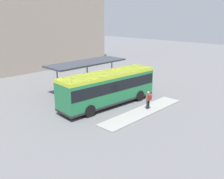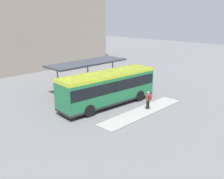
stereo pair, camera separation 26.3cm
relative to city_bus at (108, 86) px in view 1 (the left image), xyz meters
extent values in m
plane|color=slate|center=(-0.01, 0.00, -1.85)|extent=(120.00, 120.00, 0.00)
cube|color=#9E9E99|center=(0.71, -3.59, -1.79)|extent=(9.70, 1.80, 0.12)
cube|color=#237A47|center=(-0.01, 0.00, -0.09)|extent=(10.19, 3.21, 2.82)
cube|color=#C6DB33|center=(-0.01, 0.00, 1.17)|extent=(10.21, 3.23, 0.30)
cube|color=black|center=(-0.01, 0.00, 0.25)|extent=(9.99, 3.23, 0.99)
cube|color=black|center=(4.97, -0.37, 0.25)|extent=(0.25, 2.27, 1.09)
cube|color=#28282B|center=(-0.01, 0.00, -1.40)|extent=(10.20, 3.22, 0.20)
cylinder|color=black|center=(3.18, 0.95, -1.32)|extent=(1.08, 0.36, 1.07)
cylinder|color=black|center=(3.00, -1.41, -1.32)|extent=(1.08, 0.36, 1.07)
cylinder|color=black|center=(-3.02, 1.42, -1.32)|extent=(1.08, 0.36, 1.07)
cylinder|color=black|center=(-3.20, -0.95, -1.32)|extent=(1.08, 0.36, 1.07)
cylinder|color=#232328|center=(1.39, -3.53, -1.33)|extent=(0.15, 0.15, 0.81)
cylinder|color=#232328|center=(1.57, -3.57, -1.33)|extent=(0.15, 0.15, 0.81)
cube|color=#7A664C|center=(1.48, -3.55, -0.62)|extent=(0.44, 0.29, 0.60)
cube|color=maroon|center=(1.44, -3.75, -0.59)|extent=(0.34, 0.25, 0.46)
sphere|color=tan|center=(1.48, -3.55, -0.19)|extent=(0.22, 0.22, 0.22)
torus|color=black|center=(8.46, 2.27, -1.50)|extent=(0.15, 0.72, 0.72)
torus|color=black|center=(8.60, 3.23, -1.50)|extent=(0.15, 0.72, 0.72)
cylinder|color=gold|center=(8.53, 2.75, -1.26)|extent=(0.15, 0.76, 0.04)
cylinder|color=gold|center=(8.56, 2.92, -1.32)|extent=(0.04, 0.04, 0.35)
cube|color=black|center=(8.56, 2.92, -1.14)|extent=(0.10, 0.19, 0.04)
cylinder|color=gold|center=(8.47, 2.36, -1.18)|extent=(0.48, 0.10, 0.03)
torus|color=black|center=(8.17, 2.91, -1.48)|extent=(0.06, 0.74, 0.74)
torus|color=black|center=(8.19, 3.92, -1.48)|extent=(0.06, 0.74, 0.74)
cylinder|color=orange|center=(8.18, 3.42, -1.24)|extent=(0.05, 0.79, 0.04)
cylinder|color=orange|center=(8.18, 3.60, -1.30)|extent=(0.04, 0.04, 0.37)
cube|color=black|center=(8.18, 3.60, -1.12)|extent=(0.07, 0.18, 0.04)
cylinder|color=orange|center=(8.17, 3.01, -1.15)|extent=(0.48, 0.04, 0.03)
torus|color=black|center=(8.52, 3.60, -1.49)|extent=(0.16, 0.73, 0.73)
torus|color=black|center=(8.67, 4.58, -1.49)|extent=(0.16, 0.73, 0.73)
cylinder|color=#287F3D|center=(8.59, 4.09, -1.25)|extent=(0.16, 0.77, 0.04)
cylinder|color=#287F3D|center=(8.62, 4.26, -1.31)|extent=(0.04, 0.04, 0.36)
cube|color=black|center=(8.62, 4.26, -1.13)|extent=(0.10, 0.19, 0.04)
cylinder|color=#287F3D|center=(8.53, 3.70, -1.17)|extent=(0.48, 0.11, 0.03)
torus|color=black|center=(8.45, 4.24, -1.47)|extent=(0.09, 0.76, 0.76)
torus|color=black|center=(8.39, 5.28, -1.47)|extent=(0.09, 0.76, 0.76)
cylinder|color=silver|center=(8.42, 4.76, -1.22)|extent=(0.08, 0.81, 0.04)
cylinder|color=silver|center=(8.41, 4.94, -1.29)|extent=(0.04, 0.04, 0.38)
cube|color=black|center=(8.41, 4.94, -1.10)|extent=(0.08, 0.18, 0.04)
cylinder|color=silver|center=(8.44, 4.34, -1.13)|extent=(0.48, 0.06, 0.03)
cube|color=#383D47|center=(2.08, 5.45, 1.28)|extent=(9.55, 3.28, 0.18)
cylinder|color=gray|center=(-1.97, 5.45, -0.33)|extent=(0.16, 0.16, 3.04)
cylinder|color=gray|center=(6.14, 5.45, -0.33)|extent=(0.16, 0.16, 3.04)
cylinder|color=gray|center=(2.08, 5.45, -0.33)|extent=(0.16, 0.16, 3.04)
cylinder|color=slate|center=(-1.36, 2.57, -1.62)|extent=(0.78, 0.78, 0.47)
sphere|color=#337F38|center=(-1.36, 2.57, -1.05)|extent=(0.90, 0.90, 0.90)
cylinder|color=slate|center=(3.02, 2.56, -1.53)|extent=(0.87, 0.87, 0.65)
sphere|color=#235B28|center=(3.02, 2.56, -0.83)|extent=(1.00, 1.00, 1.00)
cube|color=gray|center=(5.08, 23.88, 7.39)|extent=(24.05, 11.94, 18.48)
camera|label=1|loc=(-16.05, -15.87, 6.39)|focal=40.00mm
camera|label=2|loc=(-15.87, -16.06, 6.39)|focal=40.00mm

